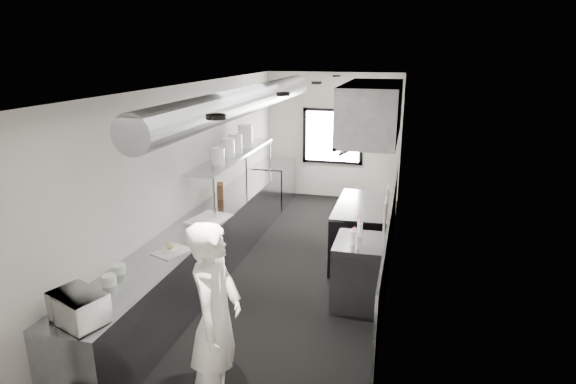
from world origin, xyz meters
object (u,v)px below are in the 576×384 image
Objects in this scene: squeeze_bottle_c at (354,234)px; plate_stack_c at (236,143)px; exhaust_hood at (372,111)px; microwave at (78,308)px; squeeze_bottle_d at (360,230)px; deli_tub_a at (109,280)px; plate_stack_d at (245,136)px; squeeze_bottle_b at (353,238)px; plate_stack_b at (228,148)px; cutting_board at (209,219)px; pass_shelf at (235,155)px; small_plate at (170,249)px; plate_stack_a at (218,156)px; squeeze_bottle_e at (360,226)px; line_cook at (216,320)px; far_work_table at (274,183)px; squeeze_bottle_a at (358,242)px; knife_block at (220,191)px; range at (362,232)px; prep_counter at (204,249)px; deli_tub_b at (119,269)px.

plate_stack_c is at bearing 141.92° from squeeze_bottle_c.
exhaust_hood is 4.68× the size of microwave.
deli_tub_a is at bearing -140.01° from squeeze_bottle_d.
plate_stack_d is (0.07, 4.14, 0.82)m from deli_tub_a.
squeeze_bottle_b is at bearing -46.97° from plate_stack_d.
cutting_board is at bearing -83.37° from plate_stack_b.
microwave is at bearing -90.91° from cutting_board.
exhaust_hood is 2.46m from pass_shelf.
microwave reaches higher than small_plate.
squeeze_bottle_c is (2.18, 2.54, -0.06)m from microwave.
plate_stack_d is at bearing 91.59° from plate_stack_a.
pass_shelf is at bearing 172.53° from exhaust_hood.
exhaust_hood is at bearing 90.41° from squeeze_bottle_e.
plate_stack_d is (-1.31, 4.55, 0.83)m from line_cook.
far_work_table is 8.05× the size of deli_tub_a.
squeeze_bottle_a is at bearing -35.83° from plate_stack_b.
plate_stack_d is (-0.06, -1.61, 1.32)m from far_work_table.
exhaust_hood is 9.01× the size of knife_block.
cutting_board is at bearing 21.75° from line_cook.
cutting_board is 3.77× the size of squeeze_bottle_c.
squeeze_bottle_e is (2.20, 1.15, 0.09)m from small_plate.
squeeze_bottle_c is at bearing -6.59° from cutting_board.
line_cook reaches higher than squeeze_bottle_c.
line_cook is (-0.94, -3.66, 0.47)m from range.
range is at bearing 180.00° from exhaust_hood.
line_cook is at bearing -70.51° from plate_stack_b.
line_cook is at bearing -112.96° from squeeze_bottle_d.
plate_stack_b is at bearing 147.79° from squeeze_bottle_c.
far_work_table is at bearing 91.22° from cutting_board.
line_cook is 2.63m from squeeze_bottle_d.
squeeze_bottle_d is (2.33, -1.62, -0.74)m from plate_stack_c.
line_cook is 5.85× the size of plate_stack_c.
prep_counter is at bearing -88.44° from pass_shelf.
small_plate is at bearing -154.85° from squeeze_bottle_d.
deli_tub_a is 2.89m from squeeze_bottle_a.
small_plate is 0.29× the size of cutting_board.
plate_stack_a is 1.37× the size of squeeze_bottle_b.
far_work_table is 3.00× the size of plate_stack_d.
small_plate is at bearing -87.60° from plate_stack_c.
plate_stack_c is at bearing -91.43° from far_work_table.
deli_tub_b reaches higher than small_plate.
knife_block reaches higher than squeeze_bottle_a.
cutting_board is 2.46× the size of plate_stack_a.
plate_stack_c is 1.75× the size of squeeze_bottle_b.
line_cook is at bearing -105.26° from exhaust_hood.
far_work_table is at bearing 118.66° from squeeze_bottle_b.
squeeze_bottle_b is at bearing -96.18° from squeeze_bottle_e.
squeeze_bottle_d is 0.11m from squeeze_bottle_e.
deli_tub_b is at bearing -92.24° from plate_stack_c.
squeeze_bottle_c is at bearing 69.33° from microwave.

